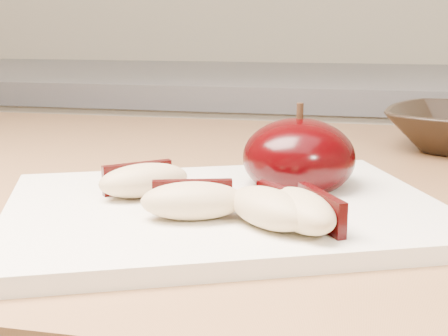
# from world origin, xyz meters

# --- Properties ---
(back_cabinet) EXTENTS (2.40, 0.62, 0.94)m
(back_cabinet) POSITION_xyz_m (0.00, 1.20, 0.47)
(back_cabinet) COLOR silver
(back_cabinet) RESTS_ON ground
(cutting_board) EXTENTS (0.37, 0.33, 0.01)m
(cutting_board) POSITION_xyz_m (0.07, 0.36, 0.91)
(cutting_board) COLOR white
(cutting_board) RESTS_ON island_counter
(apple_half) EXTENTS (0.11, 0.11, 0.07)m
(apple_half) POSITION_xyz_m (0.12, 0.42, 0.93)
(apple_half) COLOR black
(apple_half) RESTS_ON cutting_board
(apple_wedge_a) EXTENTS (0.07, 0.07, 0.02)m
(apple_wedge_a) POSITION_xyz_m (0.01, 0.37, 0.92)
(apple_wedge_a) COLOR tan
(apple_wedge_a) RESTS_ON cutting_board
(apple_wedge_b) EXTENTS (0.07, 0.05, 0.02)m
(apple_wedge_b) POSITION_xyz_m (0.06, 0.32, 0.92)
(apple_wedge_b) COLOR tan
(apple_wedge_b) RESTS_ON cutting_board
(apple_wedge_c) EXTENTS (0.07, 0.07, 0.02)m
(apple_wedge_c) POSITION_xyz_m (0.11, 0.32, 0.92)
(apple_wedge_c) COLOR tan
(apple_wedge_c) RESTS_ON cutting_board
(apple_wedge_d) EXTENTS (0.06, 0.08, 0.02)m
(apple_wedge_d) POSITION_xyz_m (0.13, 0.32, 0.92)
(apple_wedge_d) COLOR tan
(apple_wedge_d) RESTS_ON cutting_board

